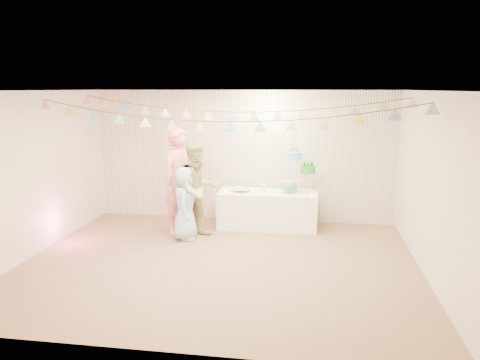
# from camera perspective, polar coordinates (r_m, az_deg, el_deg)

# --- Properties ---
(floor) EXTENTS (6.00, 6.00, 0.00)m
(floor) POSITION_cam_1_polar(r_m,az_deg,el_deg) (7.28, -2.55, -10.08)
(floor) COLOR brown
(floor) RESTS_ON ground
(ceiling) EXTENTS (6.00, 6.00, 0.00)m
(ceiling) POSITION_cam_1_polar(r_m,az_deg,el_deg) (6.79, -2.75, 10.83)
(ceiling) COLOR silver
(ceiling) RESTS_ON ground
(back_wall) EXTENTS (6.00, 6.00, 0.00)m
(back_wall) POSITION_cam_1_polar(r_m,az_deg,el_deg) (9.35, 0.38, 2.93)
(back_wall) COLOR white
(back_wall) RESTS_ON ground
(front_wall) EXTENTS (6.00, 6.00, 0.00)m
(front_wall) POSITION_cam_1_polar(r_m,az_deg,el_deg) (4.57, -8.87, -5.99)
(front_wall) COLOR white
(front_wall) RESTS_ON ground
(left_wall) EXTENTS (5.00, 5.00, 0.00)m
(left_wall) POSITION_cam_1_polar(r_m,az_deg,el_deg) (8.06, -24.05, 0.63)
(left_wall) COLOR white
(left_wall) RESTS_ON ground
(right_wall) EXTENTS (5.00, 5.00, 0.00)m
(right_wall) POSITION_cam_1_polar(r_m,az_deg,el_deg) (6.99, 22.26, -0.72)
(right_wall) COLOR white
(right_wall) RESTS_ON ground
(table) EXTENTS (1.87, 0.75, 0.70)m
(table) POSITION_cam_1_polar(r_m,az_deg,el_deg) (8.97, 3.40, -3.64)
(table) COLOR white
(table) RESTS_ON floor
(cake_stand) EXTENTS (0.71, 0.42, 0.79)m
(cake_stand) POSITION_cam_1_polar(r_m,az_deg,el_deg) (8.82, 7.05, 1.34)
(cake_stand) COLOR silver
(cake_stand) RESTS_ON table
(cake_bottom) EXTENTS (0.31, 0.31, 0.15)m
(cake_bottom) POSITION_cam_1_polar(r_m,az_deg,el_deg) (8.83, 6.02, -0.69)
(cake_bottom) COLOR #279CB8
(cake_bottom) RESTS_ON cake_stand
(cake_middle) EXTENTS (0.27, 0.27, 0.22)m
(cake_middle) POSITION_cam_1_polar(r_m,az_deg,el_deg) (8.91, 8.22, 1.14)
(cake_middle) COLOR green
(cake_middle) RESTS_ON cake_stand
(cake_top_tier) EXTENTS (0.25, 0.25, 0.19)m
(cake_top_tier) POSITION_cam_1_polar(r_m,az_deg,el_deg) (8.76, 6.69, 2.79)
(cake_top_tier) COLOR #4DCFF4
(cake_top_tier) RESTS_ON cake_stand
(platter) EXTENTS (0.36, 0.36, 0.02)m
(platter) POSITION_cam_1_polar(r_m,az_deg,el_deg) (8.89, 0.16, -1.05)
(platter) COLOR white
(platter) RESTS_ON table
(posy) EXTENTS (0.14, 0.14, 0.16)m
(posy) POSITION_cam_1_polar(r_m,az_deg,el_deg) (8.92, 2.80, -0.56)
(posy) COLOR white
(posy) RESTS_ON table
(person_adult_a) EXTENTS (0.81, 0.84, 1.95)m
(person_adult_a) POSITION_cam_1_polar(r_m,az_deg,el_deg) (8.58, -7.23, -0.13)
(person_adult_a) COLOR #EE857C
(person_adult_a) RESTS_ON floor
(person_adult_b) EXTENTS (1.07, 1.06, 1.74)m
(person_adult_b) POSITION_cam_1_polar(r_m,az_deg,el_deg) (8.29, -5.13, -1.20)
(person_adult_b) COLOR tan
(person_adult_b) RESTS_ON floor
(person_child) EXTENTS (0.49, 0.68, 1.30)m
(person_child) POSITION_cam_1_polar(r_m,az_deg,el_deg) (8.26, -6.72, -2.85)
(person_child) COLOR #A2C7E6
(person_child) RESTS_ON floor
(bunting_back) EXTENTS (5.60, 1.10, 0.40)m
(bunting_back) POSITION_cam_1_polar(r_m,az_deg,el_deg) (7.88, -1.12, 9.06)
(bunting_back) COLOR pink
(bunting_back) RESTS_ON ceiling
(bunting_front) EXTENTS (5.60, 0.90, 0.36)m
(bunting_front) POSITION_cam_1_polar(r_m,az_deg,el_deg) (6.60, -3.07, 8.39)
(bunting_front) COLOR #72A5E5
(bunting_front) RESTS_ON ceiling
(tealight_0) EXTENTS (0.04, 0.04, 0.03)m
(tealight_0) POSITION_cam_1_polar(r_m,az_deg,el_deg) (8.85, -1.83, -1.40)
(tealight_0) COLOR #FFD88C
(tealight_0) RESTS_ON table
(tealight_1) EXTENTS (0.04, 0.04, 0.03)m
(tealight_1) POSITION_cam_1_polar(r_m,az_deg,el_deg) (9.10, 1.34, -1.05)
(tealight_1) COLOR #FFD88C
(tealight_1) RESTS_ON table
(tealight_2) EXTENTS (0.04, 0.04, 0.03)m
(tealight_2) POSITION_cam_1_polar(r_m,az_deg,el_deg) (8.66, 3.95, -1.69)
(tealight_2) COLOR #FFD88C
(tealight_2) RESTS_ON table
(tealight_3) EXTENTS (0.04, 0.04, 0.03)m
(tealight_3) POSITION_cam_1_polar(r_m,az_deg,el_deg) (9.08, 5.76, -1.13)
(tealight_3) COLOR #FFD88C
(tealight_3) RESTS_ON table
(tealight_4) EXTENTS (0.04, 0.04, 0.03)m
(tealight_4) POSITION_cam_1_polar(r_m,az_deg,el_deg) (8.68, 8.71, -1.78)
(tealight_4) COLOR #FFD88C
(tealight_4) RESTS_ON table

